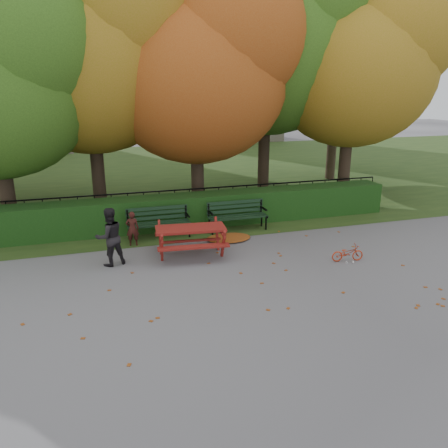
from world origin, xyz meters
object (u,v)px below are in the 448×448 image
object	(u,v)px
bench_right	(237,213)
picnic_table	(191,234)
bicycle	(348,253)
adult	(110,237)
tree_e	(365,61)
child	(132,229)
tree_d	(280,35)
bench_left	(158,220)
tree_a	(0,74)
tree_c	(207,67)
tree_b	(99,47)
tree_g	(348,60)

from	to	relation	value
bench_right	picnic_table	world-z (taller)	bench_right
bicycle	adult	bearing A→B (deg)	83.46
tree_e	child	distance (m)	10.10
tree_d	bench_left	size ratio (longest dim) A/B	5.32
tree_a	tree_e	xyz separation A→B (m)	(11.71, 0.19, 0.56)
tree_c	bicycle	world-z (taller)	tree_c
tree_e	picnic_table	xyz separation A→B (m)	(-7.25, -3.75, -4.49)
tree_b	tree_g	world-z (taller)	tree_b
tree_b	bench_left	bearing A→B (deg)	-69.42
picnic_table	tree_c	bearing A→B (deg)	74.35
bench_left	tree_d	bearing A→B (deg)	34.26
tree_a	bench_right	size ratio (longest dim) A/B	4.16
tree_c	tree_d	bearing A→B (deg)	22.61
tree_e	bench_left	distance (m)	9.29
tree_g	tree_b	bearing A→B (deg)	-164.37
child	bicycle	world-z (taller)	child
tree_c	bench_right	size ratio (longest dim) A/B	4.44
bench_right	tree_c	bearing A→B (deg)	96.70
picnic_table	bicycle	world-z (taller)	picnic_table
tree_e	bench_right	world-z (taller)	tree_e
tree_a	child	world-z (taller)	tree_a
tree_d	bench_left	distance (m)	8.31
tree_b	bicycle	world-z (taller)	tree_b
picnic_table	child	xyz separation A→B (m)	(-1.36, 1.18, -0.10)
tree_d	bicycle	size ratio (longest dim) A/B	11.81
bench_left	bicycle	size ratio (longest dim) A/B	2.22
tree_a	tree_b	size ratio (longest dim) A/B	0.85
bench_left	adult	distance (m)	2.27
tree_g	bench_left	size ratio (longest dim) A/B	4.75
tree_a	picnic_table	bearing A→B (deg)	-38.62
tree_e	bicycle	xyz separation A→B (m)	(-3.60, -5.32, -4.87)
tree_b	picnic_table	bearing A→B (deg)	-70.08
tree_d	tree_a	bearing A→B (deg)	-169.67
adult	bench_right	bearing A→B (deg)	-173.26
adult	tree_d	bearing A→B (deg)	-159.14
tree_d	bench_right	world-z (taller)	tree_d
tree_d	bench_right	size ratio (longest dim) A/B	5.32
tree_a	bench_left	xyz separation A→B (m)	(3.89, -1.88, -4.00)
tree_a	picnic_table	distance (m)	6.93
tree_a	bicycle	world-z (taller)	tree_a
bench_right	bicycle	xyz separation A→B (m)	(1.82, -3.25, -0.31)
tree_b	tree_d	world-z (taller)	tree_d
bench_left	picnic_table	bearing A→B (deg)	-71.30
tree_e	tree_d	bearing A→B (deg)	151.09
bench_right	tree_e	bearing A→B (deg)	20.87
bench_left	child	xyz separation A→B (m)	(-0.79, -0.50, -0.03)
bicycle	tree_e	bearing A→B (deg)	-25.72
tree_d	bicycle	xyz separation A→B (m)	(-0.96, -6.78, -5.77)
bench_left	bicycle	bearing A→B (deg)	-37.65
tree_b	bench_right	xyz separation A→B (m)	(3.54, -3.04, -4.88)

